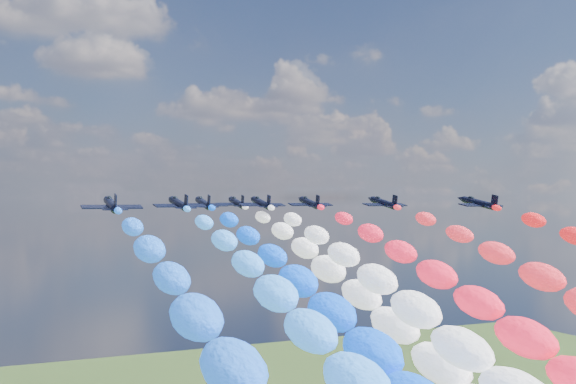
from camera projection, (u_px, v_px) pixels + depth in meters
name	position (u px, v px, depth m)	size (l,w,h in m)	color
jet_0	(111.00, 204.00, 104.75)	(8.56, 11.48, 2.53)	black
jet_1	(179.00, 204.00, 121.66)	(8.56, 11.48, 2.53)	black
jet_2	(203.00, 203.00, 134.31)	(8.56, 11.48, 2.53)	black
jet_3	(261.00, 203.00, 136.21)	(8.56, 11.48, 2.53)	black
jet_4	(237.00, 202.00, 150.20)	(8.56, 11.48, 2.53)	black
trail_4	(414.00, 371.00, 91.76)	(7.23, 125.75, 47.45)	white
jet_5	(309.00, 203.00, 142.20)	(8.56, 11.48, 2.53)	black
jet_6	(383.00, 203.00, 139.36)	(8.56, 11.48, 2.53)	black
jet_7	(479.00, 203.00, 132.79)	(8.56, 11.48, 2.53)	black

